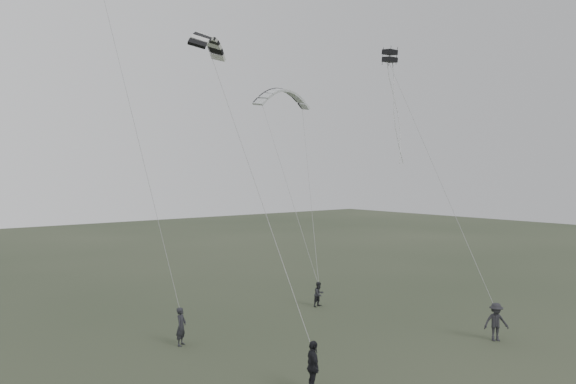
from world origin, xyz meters
TOP-DOWN VIEW (x-y plane):
  - ground at (0.00, 0.00)m, footprint 140.00×140.00m
  - flyer_left at (-5.49, 5.95)m, footprint 0.76×0.73m
  - flyer_right at (4.49, 7.53)m, footprint 0.76×0.62m
  - flyer_center at (-4.43, -2.02)m, footprint 0.89×1.19m
  - flyer_far at (6.43, -2.79)m, footprint 1.33×1.23m
  - kite_pale_large at (6.76, 13.87)m, footprint 4.46×1.36m
  - kite_striped at (-4.69, 4.78)m, footprint 3.06×2.81m
  - kite_box at (7.94, 5.15)m, footprint 0.70×0.78m

SIDE VIEW (x-z plane):
  - ground at x=0.00m, z-range 0.00..0.00m
  - flyer_right at x=4.49m, z-range 0.00..1.47m
  - flyer_left at x=-5.49m, z-range 0.00..1.76m
  - flyer_far at x=6.43m, z-range 0.00..1.80m
  - flyer_center at x=-4.43m, z-range 0.00..1.88m
  - kite_pale_large at x=6.76m, z-range 12.75..14.69m
  - kite_striped at x=-4.69m, z-range 13.32..14.70m
  - kite_box at x=7.94m, z-range 14.45..15.25m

